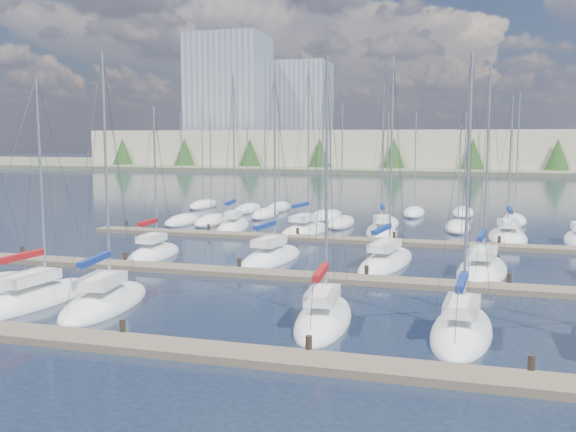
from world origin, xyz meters
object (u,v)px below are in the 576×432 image
(sailboat_d, at_px, (324,318))
(sailboat_k, at_px, (386,262))
(sailboat_p, at_px, (382,232))
(sailboat_h, at_px, (154,254))
(sailboat_l, at_px, (482,270))
(sailboat_q, at_px, (508,237))
(sailboat_b, at_px, (36,299))
(sailboat_n, at_px, (233,226))
(sailboat_j, at_px, (271,258))
(sailboat_c, at_px, (105,302))
(sailboat_o, at_px, (305,230))
(sailboat_e, at_px, (462,330))

(sailboat_d, bearing_deg, sailboat_k, 81.45)
(sailboat_p, distance_m, sailboat_d, 27.46)
(sailboat_h, xyz_separation_m, sailboat_l, (22.21, 0.64, -0.01))
(sailboat_h, distance_m, sailboat_p, 20.50)
(sailboat_d, xyz_separation_m, sailboat_q, (9.32, 27.64, -0.02))
(sailboat_b, bearing_deg, sailboat_d, 7.96)
(sailboat_n, height_order, sailboat_j, sailboat_n)
(sailboat_c, distance_m, sailboat_b, 3.77)
(sailboat_o, relative_size, sailboat_l, 1.11)
(sailboat_j, height_order, sailboat_b, sailboat_j)
(sailboat_b, relative_size, sailboat_k, 0.84)
(sailboat_h, relative_size, sailboat_b, 0.93)
(sailboat_e, bearing_deg, sailboat_d, -177.98)
(sailboat_e, height_order, sailboat_k, sailboat_k)
(sailboat_e, bearing_deg, sailboat_q, 86.64)
(sailboat_k, bearing_deg, sailboat_c, -122.44)
(sailboat_l, distance_m, sailboat_q, 14.67)
(sailboat_h, xyz_separation_m, sailboat_q, (24.44, 15.14, -0.01))
(sailboat_c, bearing_deg, sailboat_k, 42.38)
(sailboat_e, relative_size, sailboat_o, 0.84)
(sailboat_j, bearing_deg, sailboat_e, -40.36)
(sailboat_l, xyz_separation_m, sailboat_k, (-6.06, 0.96, 0.01))
(sailboat_p, relative_size, sailboat_j, 1.01)
(sailboat_l, bearing_deg, sailboat_d, -112.82)
(sailboat_n, xyz_separation_m, sailboat_j, (7.92, -13.50, -0.02))
(sailboat_e, height_order, sailboat_h, sailboat_e)
(sailboat_l, relative_size, sailboat_k, 0.94)
(sailboat_c, xyz_separation_m, sailboat_q, (20.50, 27.79, -0.01))
(sailboat_e, relative_size, sailboat_k, 0.88)
(sailboat_p, bearing_deg, sailboat_d, -97.23)
(sailboat_q, bearing_deg, sailboat_o, -176.75)
(sailboat_d, bearing_deg, sailboat_e, -5.65)
(sailboat_c, bearing_deg, sailboat_h, 100.26)
(sailboat_c, bearing_deg, sailboat_e, -6.99)
(sailboat_c, relative_size, sailboat_k, 0.92)
(sailboat_e, bearing_deg, sailboat_j, 136.57)
(sailboat_d, bearing_deg, sailboat_n, 114.13)
(sailboat_k, bearing_deg, sailboat_d, -86.04)
(sailboat_b, xyz_separation_m, sailboat_q, (24.26, 28.17, -0.00))
(sailboat_d, distance_m, sailboat_l, 14.94)
(sailboat_j, bearing_deg, sailboat_l, 5.02)
(sailboat_j, bearing_deg, sailboat_c, -101.72)
(sailboat_j, bearing_deg, sailboat_n, 126.76)
(sailboat_h, bearing_deg, sailboat_e, -32.15)
(sailboat_j, relative_size, sailboat_b, 1.11)
(sailboat_n, bearing_deg, sailboat_d, -69.69)
(sailboat_n, distance_m, sailboat_h, 14.48)
(sailboat_o, height_order, sailboat_d, sailboat_o)
(sailboat_e, distance_m, sailboat_j, 18.69)
(sailboat_e, bearing_deg, sailboat_k, 112.82)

